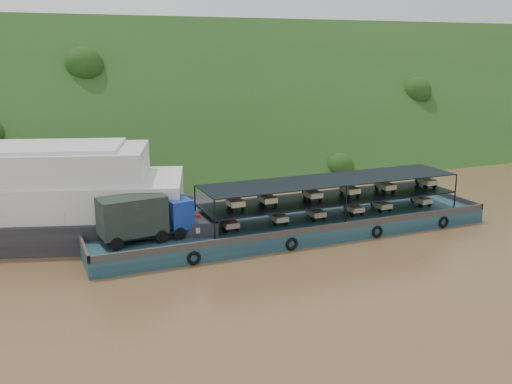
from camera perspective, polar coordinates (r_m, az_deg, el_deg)
name	(u,v)px	position (r m, az deg, el deg)	size (l,w,h in m)	color
ground	(291,234)	(49.27, 3.51, -4.17)	(160.00, 160.00, 0.00)	brown
hillside	(179,161)	(82.07, -7.74, 3.11)	(140.00, 28.00, 28.00)	#1C3814
cargo_barge	(281,223)	(48.12, 2.49, -3.12)	(35.00, 7.18, 4.77)	#122F41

